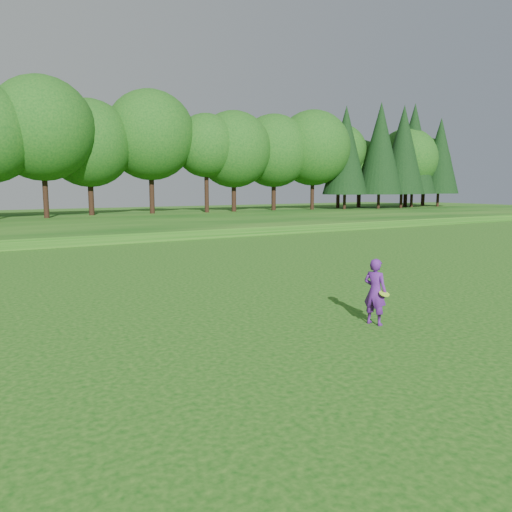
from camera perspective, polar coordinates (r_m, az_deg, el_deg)
ground at (r=12.73m, az=3.82°, el=-7.47°), size 140.00×140.00×0.00m
berm at (r=44.71m, az=-22.07°, el=3.44°), size 130.00×30.00×0.60m
walking_path at (r=31.04m, az=-17.86°, el=1.37°), size 130.00×1.60×0.04m
treeline at (r=48.78m, az=-23.34°, el=12.89°), size 104.00×7.00×15.00m
woman at (r=12.61m, az=13.46°, el=-3.98°), size 0.55×0.73×1.65m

